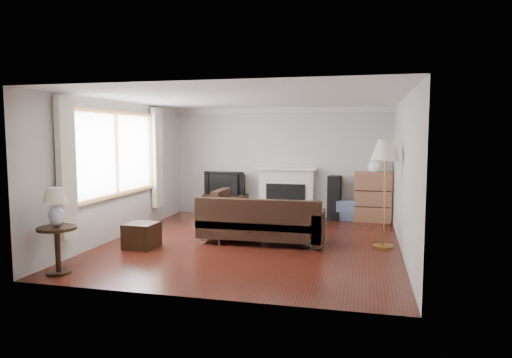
% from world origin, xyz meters
% --- Properties ---
extents(room, '(5.10, 5.60, 2.54)m').
position_xyz_m(room, '(0.00, 0.00, 1.25)').
color(room, '#46180F').
rests_on(room, ground).
extents(window, '(0.12, 2.74, 1.54)m').
position_xyz_m(window, '(-2.45, -0.20, 1.55)').
color(window, olive).
rests_on(window, room).
extents(curtain_near, '(0.10, 0.35, 2.10)m').
position_xyz_m(curtain_near, '(-2.40, -1.72, 1.40)').
color(curtain_near, white).
rests_on(curtain_near, room).
extents(curtain_far, '(0.10, 0.35, 2.10)m').
position_xyz_m(curtain_far, '(-2.40, 1.32, 1.40)').
color(curtain_far, white).
rests_on(curtain_far, room).
extents(fireplace, '(1.40, 0.26, 1.15)m').
position_xyz_m(fireplace, '(0.15, 2.64, 0.57)').
color(fireplace, white).
rests_on(fireplace, room).
extents(tv_stand, '(1.00, 0.45, 0.50)m').
position_xyz_m(tv_stand, '(-1.26, 2.49, 0.25)').
color(tv_stand, black).
rests_on(tv_stand, ground).
extents(television, '(0.94, 0.12, 0.54)m').
position_xyz_m(television, '(-1.26, 2.49, 0.77)').
color(television, black).
rests_on(television, tv_stand).
extents(speaker_left, '(0.36, 0.39, 0.97)m').
position_xyz_m(speaker_left, '(-0.99, 2.52, 0.48)').
color(speaker_left, black).
rests_on(speaker_left, ground).
extents(speaker_right, '(0.30, 0.35, 0.98)m').
position_xyz_m(speaker_right, '(1.25, 2.55, 0.49)').
color(speaker_right, black).
rests_on(speaker_right, ground).
extents(bookshelf, '(0.79, 0.38, 1.09)m').
position_xyz_m(bookshelf, '(2.07, 2.53, 0.54)').
color(bookshelf, '#976146').
rests_on(bookshelf, ground).
extents(globe_lamp, '(0.24, 0.24, 0.24)m').
position_xyz_m(globe_lamp, '(2.07, 2.53, 1.21)').
color(globe_lamp, white).
rests_on(globe_lamp, bookshelf).
extents(sectional_sofa, '(2.35, 1.71, 0.76)m').
position_xyz_m(sectional_sofa, '(0.15, 0.09, 0.38)').
color(sectional_sofa, black).
rests_on(sectional_sofa, ground).
extents(coffee_table, '(1.29, 0.96, 0.45)m').
position_xyz_m(coffee_table, '(0.11, 1.39, 0.23)').
color(coffee_table, olive).
rests_on(coffee_table, ground).
extents(footstool, '(0.51, 0.51, 0.42)m').
position_xyz_m(footstool, '(-1.72, -0.74, 0.21)').
color(footstool, black).
rests_on(footstool, ground).
extents(floor_lamp, '(0.50, 0.50, 1.81)m').
position_xyz_m(floor_lamp, '(2.22, 0.24, 0.90)').
color(floor_lamp, '#AF833D').
rests_on(floor_lamp, ground).
extents(side_table, '(0.52, 0.52, 0.65)m').
position_xyz_m(side_table, '(-2.15, -2.32, 0.33)').
color(side_table, black).
rests_on(side_table, ground).
extents(table_lamp, '(0.33, 0.33, 0.53)m').
position_xyz_m(table_lamp, '(-2.15, -2.32, 0.92)').
color(table_lamp, silver).
rests_on(table_lamp, side_table).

